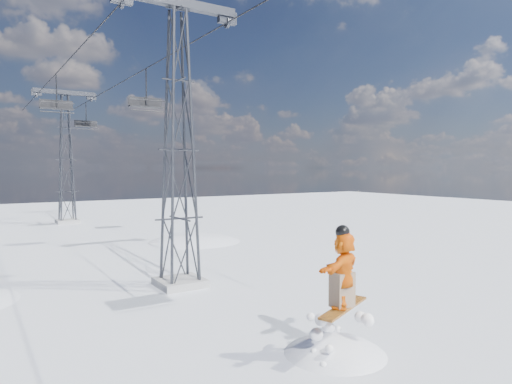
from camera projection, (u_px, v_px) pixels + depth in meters
The scene contains 7 objects.
ground at pixel (277, 361), 11.26m from camera, with size 120.00×120.00×0.00m, color white.
lift_tower_near at pixel (179, 151), 18.16m from camera, with size 5.20×1.80×11.43m.
lift_tower_far at pixel (66, 160), 39.29m from camera, with size 5.20×1.80×11.43m.
haul_cables at pixel (104, 68), 27.60m from camera, with size 4.46×51.00×0.06m.
lift_chair_mid at pixel (146, 103), 27.95m from camera, with size 2.12×0.61×2.62m.
lift_chair_far at pixel (57, 105), 29.46m from camera, with size 2.04×0.59×2.53m.
lift_chair_extra at pixel (86, 124), 42.26m from camera, with size 2.03×0.58×2.51m.
Camera 1 is at (-6.30, -9.06, 4.77)m, focal length 32.00 mm.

